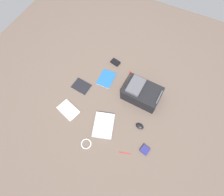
% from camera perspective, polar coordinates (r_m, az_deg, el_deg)
% --- Properties ---
extents(ground_plane, '(4.02, 4.02, 0.00)m').
position_cam_1_polar(ground_plane, '(2.19, 0.13, -1.52)').
color(ground_plane, brown).
extents(backpack, '(0.32, 0.44, 0.21)m').
position_cam_1_polar(backpack, '(2.18, 9.46, 1.66)').
color(backpack, black).
rests_on(backpack, ground_plane).
extents(laptop, '(0.36, 0.31, 0.03)m').
position_cam_1_polar(laptop, '(2.08, -2.71, -8.70)').
color(laptop, '#929296').
rests_on(laptop, ground_plane).
extents(book_comic, '(0.26, 0.20, 0.02)m').
position_cam_1_polar(book_comic, '(2.34, -1.81, 6.20)').
color(book_comic, silver).
rests_on(book_comic, ground_plane).
extents(book_manual, '(0.23, 0.29, 0.02)m').
position_cam_1_polar(book_manual, '(2.21, -13.77, -3.76)').
color(book_manual, silver).
rests_on(book_manual, ground_plane).
extents(book_blue, '(0.19, 0.24, 0.01)m').
position_cam_1_polar(book_blue, '(2.32, -9.74, 3.68)').
color(book_blue, silver).
rests_on(book_blue, ground_plane).
extents(computer_mouse, '(0.06, 0.09, 0.04)m').
position_cam_1_polar(computer_mouse, '(2.09, 8.86, -8.90)').
color(computer_mouse, black).
rests_on(computer_mouse, ground_plane).
extents(cable_coil, '(0.11, 0.11, 0.01)m').
position_cam_1_polar(cable_coil, '(2.06, -8.23, -14.25)').
color(cable_coil, silver).
rests_on(cable_coil, ground_plane).
extents(power_brick, '(0.10, 0.13, 0.03)m').
position_cam_1_polar(power_brick, '(2.48, 1.11, 11.34)').
color(power_brick, black).
rests_on(power_brick, ground_plane).
extents(pen_black, '(0.04, 0.13, 0.01)m').
position_cam_1_polar(pen_black, '(2.03, 4.07, -17.13)').
color(pen_black, red).
rests_on(pen_black, ground_plane).
extents(earbud_pouch, '(0.10, 0.10, 0.03)m').
position_cam_1_polar(earbud_pouch, '(2.05, 10.49, -15.98)').
color(earbud_pouch, navy).
rests_on(earbud_pouch, ground_plane).
extents(usb_stick, '(0.03, 0.05, 0.01)m').
position_cam_1_polar(usb_stick, '(2.41, 5.96, 8.16)').
color(usb_stick, '#B21919').
rests_on(usb_stick, ground_plane).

